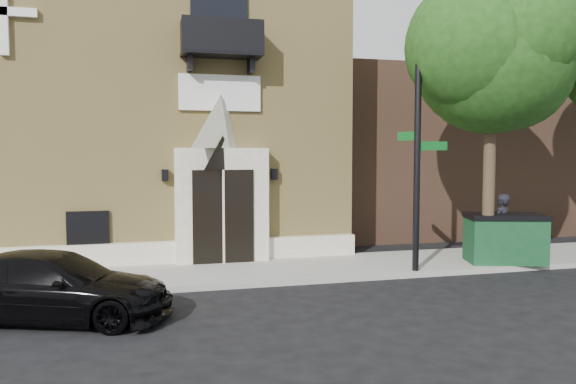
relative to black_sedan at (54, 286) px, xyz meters
name	(u,v)px	position (x,y,z in m)	size (l,w,h in m)	color
ground	(280,286)	(4.84, 1.55, -0.66)	(120.00, 120.00, 0.00)	black
sidewalk	(302,269)	(5.84, 3.05, -0.58)	(42.00, 3.00, 0.15)	gray
church	(146,113)	(1.85, 9.50, 3.98)	(12.20, 11.01, 9.30)	tan
neighbour_building	(492,153)	(16.84, 10.55, 2.54)	(18.00, 8.00, 6.40)	brown
street_tree_left	(495,53)	(10.87, 1.90, 5.21)	(4.97, 4.38, 7.77)	#38281C
black_sedan	(54,286)	(0.00, 0.00, 0.00)	(1.84, 4.53, 1.31)	black
street_sign	(417,149)	(8.56, 1.77, 2.65)	(1.04, 1.00, 6.28)	black
fire_hydrant	(521,248)	(12.01, 2.13, -0.14)	(0.42, 0.34, 0.74)	#B11B28
dumpster	(505,238)	(11.48, 2.12, 0.18)	(2.34, 1.73, 1.37)	#103C1F
planter	(230,249)	(4.07, 4.30, -0.18)	(0.60, 0.52, 0.66)	#4B6B2C
pedestrian_near	(501,227)	(11.59, 2.47, 0.44)	(0.69, 0.45, 1.90)	black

